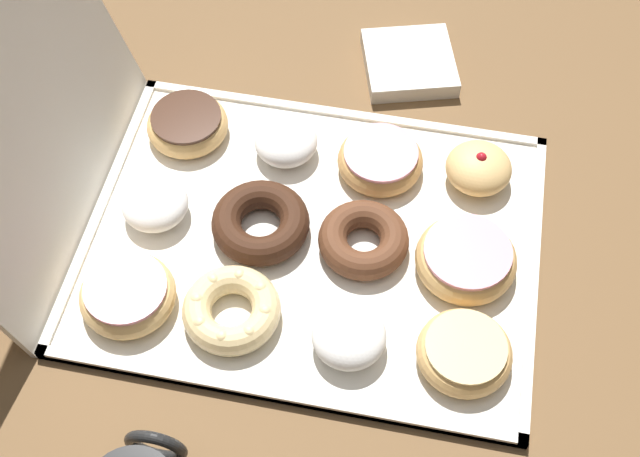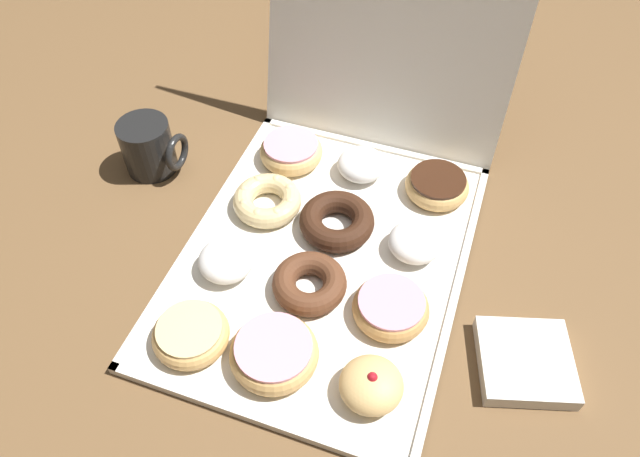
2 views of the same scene
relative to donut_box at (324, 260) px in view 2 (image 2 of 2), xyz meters
The scene contains 17 objects.
ground_plane 0.01m from the donut_box, ahead, with size 3.00×3.00×0.00m, color brown.
donut_box is the anchor object (origin of this frame).
box_lid_open 0.43m from the donut_box, 90.00° to the left, with size 0.43×0.53×0.01m, color silver.
glazed_ring_donut_0 0.24m from the donut_box, 122.34° to the right, with size 0.11×0.11×0.04m.
pink_frosted_donut_1 0.19m from the donut_box, 91.62° to the right, with size 0.12×0.12×0.04m.
jelly_filled_donut_2 0.23m from the donut_box, 55.47° to the right, with size 0.08×0.08×0.05m.
powdered_filled_donut_3 0.15m from the donut_box, 152.42° to the right, with size 0.08×0.08×0.04m.
chocolate_cake_ring_donut_4 0.07m from the donut_box, 92.66° to the right, with size 0.11×0.11×0.04m.
pink_frosted_donut_5 0.14m from the donut_box, 27.80° to the right, with size 0.11×0.11×0.04m.
cruller_donut_6 0.14m from the donut_box, 150.57° to the left, with size 0.11×0.11×0.04m.
chocolate_cake_ring_donut_7 0.07m from the donut_box, 94.09° to the left, with size 0.12×0.12×0.04m.
powdered_filled_donut_8 0.14m from the donut_box, 25.09° to the left, with size 0.08×0.08×0.04m.
pink_frosted_donut_9 0.23m from the donut_box, 123.68° to the left, with size 0.11×0.11×0.04m.
powdered_filled_donut_10 0.20m from the donut_box, 91.28° to the left, with size 0.08×0.08×0.04m.
chocolate_frosted_donut_11 0.24m from the donut_box, 55.49° to the left, with size 0.11×0.11×0.04m.
coffee_mug 0.37m from the donut_box, 164.32° to the left, with size 0.11×0.09×0.10m.
napkin_stack 0.33m from the donut_box, 13.79° to the right, with size 0.12×0.12×0.02m, color white.
Camera 2 is at (0.18, -0.53, 0.75)m, focal length 33.54 mm.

